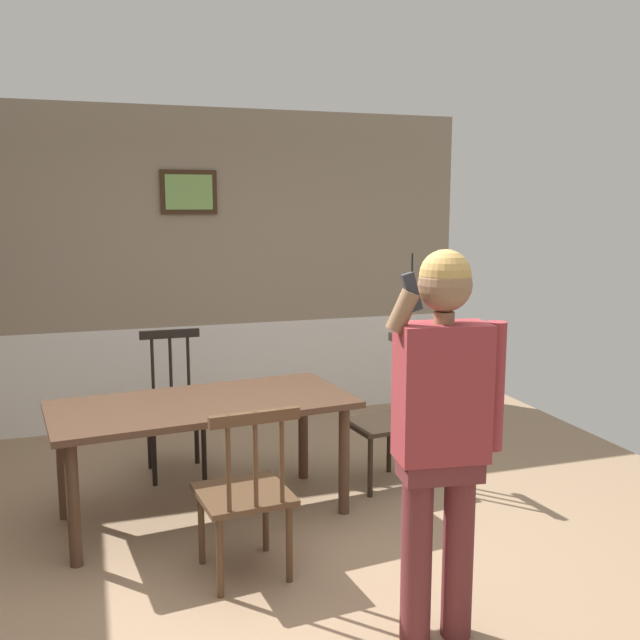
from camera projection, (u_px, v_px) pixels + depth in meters
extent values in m
plane|color=#9E7F60|center=(262.00, 583.00, 3.73)|extent=(6.58, 6.58, 0.00)
cube|color=gray|center=(180.00, 218.00, 6.24)|extent=(5.22, 0.12, 1.90)
cube|color=white|center=(184.00, 373.00, 6.48)|extent=(5.22, 0.14, 0.89)
cube|color=white|center=(183.00, 326.00, 6.38)|extent=(5.22, 0.05, 0.06)
cube|color=#382314|center=(189.00, 192.00, 6.16)|extent=(0.49, 0.03, 0.38)
cube|color=#83B560|center=(189.00, 192.00, 6.14)|extent=(0.41, 0.01, 0.30)
cube|color=#4C3323|center=(203.00, 404.00, 4.43)|extent=(1.92, 1.06, 0.04)
cylinder|color=#4C3323|center=(73.00, 504.00, 3.86)|extent=(0.07, 0.07, 0.71)
cylinder|color=#4C3323|center=(344.00, 460.00, 4.53)|extent=(0.07, 0.07, 0.71)
cylinder|color=#4C3323|center=(62.00, 464.00, 4.45)|extent=(0.07, 0.07, 0.71)
cylinder|color=#4C3323|center=(303.00, 430.00, 5.12)|extent=(0.07, 0.07, 0.71)
cube|color=#513823|center=(243.00, 494.00, 3.77)|extent=(0.51, 0.51, 0.03)
cube|color=#513823|center=(255.00, 418.00, 3.50)|extent=(0.47, 0.08, 0.06)
cylinder|color=#513823|center=(228.00, 464.00, 3.48)|extent=(0.02, 0.02, 0.49)
cylinder|color=#513823|center=(256.00, 460.00, 3.54)|extent=(0.02, 0.02, 0.49)
cylinder|color=#513823|center=(282.00, 456.00, 3.59)|extent=(0.02, 0.02, 0.49)
cylinder|color=#513823|center=(201.00, 527.00, 3.90)|extent=(0.04, 0.04, 0.43)
cylinder|color=#513823|center=(266.00, 515.00, 4.05)|extent=(0.04, 0.04, 0.43)
cylinder|color=#513823|center=(220.00, 557.00, 3.57)|extent=(0.04, 0.04, 0.43)
cylinder|color=#513823|center=(289.00, 543.00, 3.71)|extent=(0.04, 0.04, 0.43)
cube|color=#2D2319|center=(381.00, 424.00, 4.99)|extent=(0.48, 0.48, 0.03)
cube|color=#2D2319|center=(406.00, 341.00, 4.98)|extent=(0.09, 0.44, 0.06)
cylinder|color=#2D2319|center=(416.00, 382.00, 4.91)|extent=(0.02, 0.02, 0.59)
cylinder|color=#2D2319|center=(406.00, 378.00, 5.03)|extent=(0.02, 0.02, 0.59)
cylinder|color=#2D2319|center=(396.00, 374.00, 5.14)|extent=(0.02, 0.02, 0.59)
cylinder|color=#2D2319|center=(370.00, 467.00, 4.80)|extent=(0.04, 0.04, 0.42)
cylinder|color=#2D2319|center=(347.00, 451.00, 5.11)|extent=(0.04, 0.04, 0.42)
cylinder|color=#2D2319|center=(414.00, 459.00, 4.94)|extent=(0.04, 0.04, 0.42)
cylinder|color=#2D2319|center=(389.00, 444.00, 5.26)|extent=(0.04, 0.04, 0.42)
cube|color=black|center=(175.00, 413.00, 5.17)|extent=(0.44, 0.44, 0.03)
cube|color=black|center=(169.00, 334.00, 5.27)|extent=(0.44, 0.04, 0.06)
cylinder|color=black|center=(188.00, 366.00, 5.35)|extent=(0.02, 0.02, 0.57)
cylinder|color=black|center=(171.00, 367.00, 5.31)|extent=(0.02, 0.02, 0.57)
cylinder|color=black|center=(153.00, 369.00, 5.27)|extent=(0.02, 0.02, 0.57)
cylinder|color=black|center=(204.00, 450.00, 5.10)|extent=(0.04, 0.04, 0.45)
cylinder|color=black|center=(154.00, 455.00, 4.99)|extent=(0.04, 0.04, 0.45)
cylinder|color=black|center=(197.00, 435.00, 5.43)|extent=(0.04, 0.04, 0.45)
cylinder|color=black|center=(150.00, 440.00, 5.32)|extent=(0.04, 0.04, 0.45)
cylinder|color=brown|center=(458.00, 548.00, 3.22)|extent=(0.14, 0.14, 0.85)
cylinder|color=brown|center=(417.00, 551.00, 3.18)|extent=(0.14, 0.14, 0.85)
cube|color=brown|center=(440.00, 465.00, 3.14)|extent=(0.38, 0.24, 0.12)
cube|color=#993338|center=(442.00, 392.00, 3.09)|extent=(0.42, 0.27, 0.61)
cylinder|color=#993338|center=(494.00, 386.00, 3.13)|extent=(0.09, 0.09, 0.57)
cylinder|color=#936B4C|center=(403.00, 311.00, 2.98)|extent=(0.16, 0.15, 0.19)
cylinder|color=#936B4C|center=(444.00, 318.00, 3.03)|extent=(0.09, 0.09, 0.05)
sphere|color=#936B4C|center=(445.00, 285.00, 3.01)|extent=(0.23, 0.23, 0.23)
sphere|color=tan|center=(445.00, 275.00, 3.00)|extent=(0.22, 0.22, 0.22)
cube|color=#2D2D33|center=(412.00, 292.00, 2.96)|extent=(0.10, 0.05, 0.17)
cylinder|color=black|center=(412.00, 263.00, 2.94)|extent=(0.01, 0.01, 0.08)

